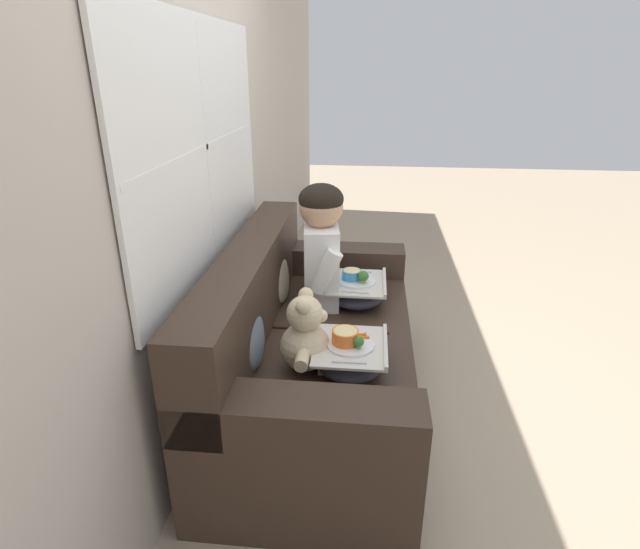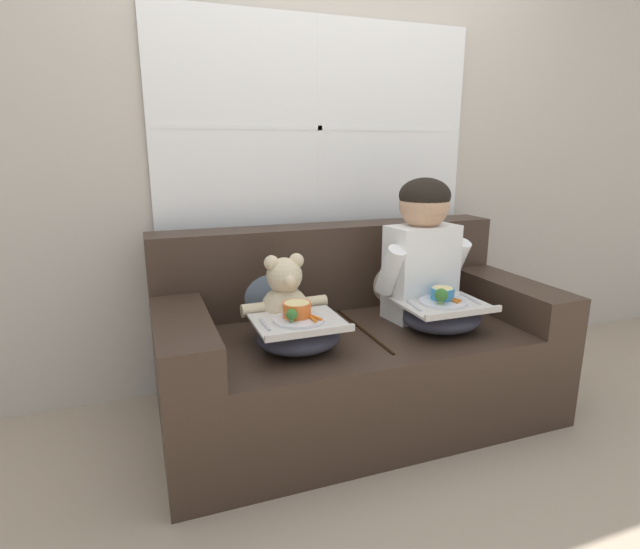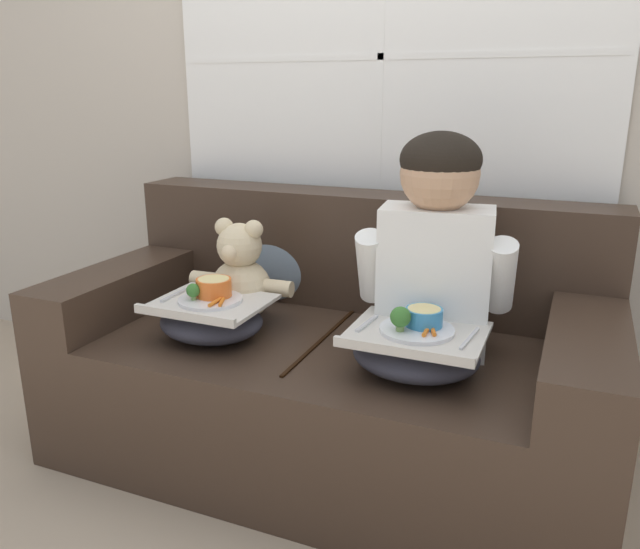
# 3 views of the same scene
# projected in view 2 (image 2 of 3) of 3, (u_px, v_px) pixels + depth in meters

# --- Properties ---
(ground_plane) EXTENTS (14.00, 14.00, 0.00)m
(ground_plane) POSITION_uv_depth(u_px,v_px,m) (356.00, 413.00, 2.47)
(ground_plane) COLOR tan
(wall_back_with_window) EXTENTS (8.00, 0.08, 2.60)m
(wall_back_with_window) POSITION_uv_depth(u_px,v_px,m) (317.00, 141.00, 2.65)
(wall_back_with_window) COLOR #BCB2A3
(wall_back_with_window) RESTS_ON ground_plane
(couch) EXTENTS (1.83, 0.93, 0.89)m
(couch) POSITION_uv_depth(u_px,v_px,m) (352.00, 347.00, 2.44)
(couch) COLOR #38281E
(couch) RESTS_ON ground_plane
(throw_pillow_behind_child) EXTENTS (0.36, 0.17, 0.38)m
(throw_pillow_behind_child) POSITION_uv_depth(u_px,v_px,m) (395.00, 271.00, 2.68)
(throw_pillow_behind_child) COLOR #C1B293
(throw_pillow_behind_child) RESTS_ON couch
(throw_pillow_behind_teddy) EXTENTS (0.34, 0.17, 0.36)m
(throw_pillow_behind_teddy) POSITION_uv_depth(u_px,v_px,m) (270.00, 283.00, 2.45)
(throw_pillow_behind_teddy) COLOR slate
(throw_pillow_behind_teddy) RESTS_ON couch
(child_figure) EXTENTS (0.50, 0.26, 0.68)m
(child_figure) POSITION_uv_depth(u_px,v_px,m) (422.00, 243.00, 2.40)
(child_figure) COLOR white
(child_figure) RESTS_ON couch
(teddy_bear) EXTENTS (0.40, 0.27, 0.37)m
(teddy_bear) POSITION_uv_depth(u_px,v_px,m) (285.00, 301.00, 2.22)
(teddy_bear) COLOR beige
(teddy_bear) RESTS_ON couch
(lap_tray_child) EXTENTS (0.39, 0.33, 0.21)m
(lap_tray_child) POSITION_uv_depth(u_px,v_px,m) (442.00, 315.00, 2.29)
(lap_tray_child) COLOR #2D2D38
(lap_tray_child) RESTS_ON child_figure
(lap_tray_teddy) EXTENTS (0.36, 0.32, 0.20)m
(lap_tray_teddy) POSITION_uv_depth(u_px,v_px,m) (299.00, 333.00, 2.06)
(lap_tray_teddy) COLOR #2D2D38
(lap_tray_teddy) RESTS_ON teddy_bear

